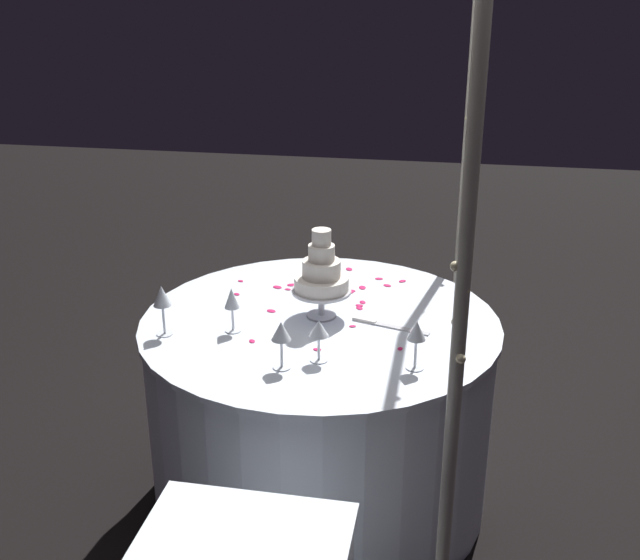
# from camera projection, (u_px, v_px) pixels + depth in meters

# --- Properties ---
(ground_plane) EXTENTS (12.00, 12.00, 0.00)m
(ground_plane) POSITION_uv_depth(u_px,v_px,m) (320.00, 491.00, 3.10)
(ground_plane) COLOR black
(decorative_arch) EXTENTS (1.81, 0.06, 2.13)m
(decorative_arch) POSITION_uv_depth(u_px,v_px,m) (468.00, 164.00, 2.50)
(decorative_arch) COLOR #B7B29E
(decorative_arch) RESTS_ON ground
(main_table) EXTENTS (1.33, 1.33, 0.77)m
(main_table) POSITION_uv_depth(u_px,v_px,m) (320.00, 410.00, 2.95)
(main_table) COLOR silver
(main_table) RESTS_ON ground
(tiered_cake) EXTENTS (0.22, 0.22, 0.34)m
(tiered_cake) POSITION_uv_depth(u_px,v_px,m) (323.00, 275.00, 2.77)
(tiered_cake) COLOR silver
(tiered_cake) RESTS_ON main_table
(wine_glass_0) EXTENTS (0.06, 0.06, 0.16)m
(wine_glass_0) POSITION_uv_depth(u_px,v_px,m) (281.00, 333.00, 2.42)
(wine_glass_0) COLOR silver
(wine_glass_0) RESTS_ON main_table
(wine_glass_1) EXTENTS (0.06, 0.06, 0.17)m
(wine_glass_1) POSITION_uv_depth(u_px,v_px,m) (334.00, 264.00, 2.99)
(wine_glass_1) COLOR silver
(wine_glass_1) RESTS_ON main_table
(wine_glass_2) EXTENTS (0.06, 0.06, 0.17)m
(wine_glass_2) POSITION_uv_depth(u_px,v_px,m) (417.00, 333.00, 2.42)
(wine_glass_2) COLOR silver
(wine_glass_2) RESTS_ON main_table
(wine_glass_3) EXTENTS (0.06, 0.06, 0.16)m
(wine_glass_3) POSITION_uv_depth(u_px,v_px,m) (232.00, 301.00, 2.68)
(wine_glass_3) COLOR silver
(wine_glass_3) RESTS_ON main_table
(wine_glass_4) EXTENTS (0.07, 0.07, 0.15)m
(wine_glass_4) POSITION_uv_depth(u_px,v_px,m) (319.00, 330.00, 2.47)
(wine_glass_4) COLOR silver
(wine_glass_4) RESTS_ON main_table
(wine_glass_5) EXTENTS (0.06, 0.06, 0.18)m
(wine_glass_5) POSITION_uv_depth(u_px,v_px,m) (162.00, 298.00, 2.65)
(wine_glass_5) COLOR silver
(wine_glass_5) RESTS_ON main_table
(cake_knife) EXTENTS (0.10, 0.29, 0.01)m
(cake_knife) POSITION_uv_depth(u_px,v_px,m) (385.00, 325.00, 2.76)
(cake_knife) COLOR silver
(cake_knife) RESTS_ON main_table
(rose_petal_0) EXTENTS (0.03, 0.03, 0.00)m
(rose_petal_0) POSITION_uv_depth(u_px,v_px,m) (352.00, 291.00, 3.06)
(rose_petal_0) COLOR #C61951
(rose_petal_0) RESTS_ON main_table
(rose_petal_1) EXTENTS (0.02, 0.03, 0.00)m
(rose_petal_1) POSITION_uv_depth(u_px,v_px,m) (288.00, 289.00, 3.08)
(rose_petal_1) COLOR #C61951
(rose_petal_1) RESTS_ON main_table
(rose_petal_2) EXTENTS (0.03, 0.03, 0.00)m
(rose_petal_2) POSITION_uv_depth(u_px,v_px,m) (317.00, 349.00, 2.58)
(rose_petal_2) COLOR #C61951
(rose_petal_2) RESTS_ON main_table
(rose_petal_3) EXTENTS (0.03, 0.03, 0.00)m
(rose_petal_3) POSITION_uv_depth(u_px,v_px,m) (463.00, 322.00, 2.78)
(rose_petal_3) COLOR #C61951
(rose_petal_3) RESTS_ON main_table
(rose_petal_4) EXTENTS (0.04, 0.03, 0.00)m
(rose_petal_4) POSITION_uv_depth(u_px,v_px,m) (252.00, 341.00, 2.64)
(rose_petal_4) COLOR #C61951
(rose_petal_4) RESTS_ON main_table
(rose_petal_5) EXTENTS (0.03, 0.03, 0.00)m
(rose_petal_5) POSITION_uv_depth(u_px,v_px,m) (241.00, 281.00, 3.16)
(rose_petal_5) COLOR #C61951
(rose_petal_5) RESTS_ON main_table
(rose_petal_6) EXTENTS (0.04, 0.04, 0.00)m
(rose_petal_6) POSITION_uv_depth(u_px,v_px,m) (387.00, 285.00, 3.11)
(rose_petal_6) COLOR #C61951
(rose_petal_6) RESTS_ON main_table
(rose_petal_7) EXTENTS (0.05, 0.04, 0.00)m
(rose_petal_7) POSITION_uv_depth(u_px,v_px,m) (349.00, 269.00, 3.29)
(rose_petal_7) COLOR #C61951
(rose_petal_7) RESTS_ON main_table
(rose_petal_8) EXTENTS (0.04, 0.04, 0.00)m
(rose_petal_8) POSITION_uv_depth(u_px,v_px,m) (271.00, 311.00, 2.88)
(rose_petal_8) COLOR #C61951
(rose_petal_8) RESTS_ON main_table
(rose_petal_9) EXTENTS (0.03, 0.03, 0.00)m
(rose_petal_9) POSITION_uv_depth(u_px,v_px,m) (237.00, 294.00, 3.03)
(rose_petal_9) COLOR #C61951
(rose_petal_9) RESTS_ON main_table
(rose_petal_10) EXTENTS (0.03, 0.03, 0.00)m
(rose_petal_10) POSITION_uv_depth(u_px,v_px,m) (359.00, 305.00, 2.93)
(rose_petal_10) COLOR #C61951
(rose_petal_10) RESTS_ON main_table
(rose_petal_11) EXTENTS (0.02, 0.03, 0.00)m
(rose_petal_11) POSITION_uv_depth(u_px,v_px,m) (353.00, 326.00, 2.75)
(rose_petal_11) COLOR #C61951
(rose_petal_11) RESTS_ON main_table
(rose_petal_12) EXTENTS (0.04, 0.04, 0.00)m
(rose_petal_12) POSITION_uv_depth(u_px,v_px,m) (292.00, 285.00, 3.12)
(rose_petal_12) COLOR #C61951
(rose_petal_12) RESTS_ON main_table
(rose_petal_13) EXTENTS (0.04, 0.03, 0.00)m
(rose_petal_13) POSITION_uv_depth(u_px,v_px,m) (351.00, 292.00, 3.05)
(rose_petal_13) COLOR #C61951
(rose_petal_13) RESTS_ON main_table
(rose_petal_14) EXTENTS (0.04, 0.05, 0.00)m
(rose_petal_14) POSITION_uv_depth(u_px,v_px,m) (277.00, 287.00, 3.10)
(rose_petal_14) COLOR #C61951
(rose_petal_14) RESTS_ON main_table
(rose_petal_15) EXTENTS (0.05, 0.04, 0.00)m
(rose_petal_15) POSITION_uv_depth(u_px,v_px,m) (362.00, 287.00, 3.09)
(rose_petal_15) COLOR #C61951
(rose_petal_15) RESTS_ON main_table
(rose_petal_16) EXTENTS (0.03, 0.03, 0.00)m
(rose_petal_16) POSITION_uv_depth(u_px,v_px,m) (379.00, 279.00, 3.18)
(rose_petal_16) COLOR #C61951
(rose_petal_16) RESTS_ON main_table
(rose_petal_17) EXTENTS (0.04, 0.04, 0.00)m
(rose_petal_17) POSITION_uv_depth(u_px,v_px,m) (455.00, 373.00, 2.43)
(rose_petal_17) COLOR #C61951
(rose_petal_17) RESTS_ON main_table
(rose_petal_18) EXTENTS (0.04, 0.04, 0.00)m
(rose_petal_18) POSITION_uv_depth(u_px,v_px,m) (359.00, 308.00, 2.90)
(rose_petal_18) COLOR #C61951
(rose_petal_18) RESTS_ON main_table
(rose_petal_19) EXTENTS (0.04, 0.04, 0.00)m
(rose_petal_19) POSITION_uv_depth(u_px,v_px,m) (402.00, 281.00, 3.16)
(rose_petal_19) COLOR #C61951
(rose_petal_19) RESTS_ON main_table
(rose_petal_20) EXTENTS (0.03, 0.02, 0.00)m
(rose_petal_20) POSITION_uv_depth(u_px,v_px,m) (400.00, 349.00, 2.59)
(rose_petal_20) COLOR #C61951
(rose_petal_20) RESTS_ON main_table
(rose_petal_21) EXTENTS (0.04, 0.03, 0.00)m
(rose_petal_21) POSITION_uv_depth(u_px,v_px,m) (363.00, 302.00, 2.96)
(rose_petal_21) COLOR #C61951
(rose_petal_21) RESTS_ON main_table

